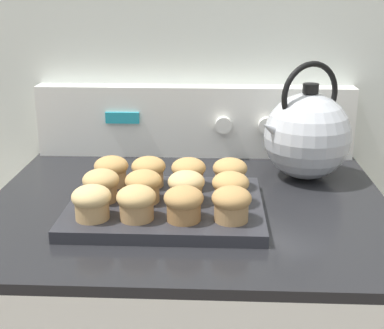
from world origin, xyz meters
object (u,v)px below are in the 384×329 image
Objects in this scene: muffin_r0_c0 at (92,202)px; muffin_r2_c3 at (230,173)px; muffin_r1_c1 at (143,185)px; muffin_r2_c0 at (111,170)px; muffin_pan at (166,207)px; muffin_r0_c3 at (232,203)px; muffin_r1_c3 at (231,187)px; muffin_r1_c0 at (101,185)px; tea_kettle at (307,135)px; muffin_r2_c1 at (149,171)px; muffin_r0_c2 at (186,203)px; muffin_r2_c2 at (191,172)px; muffin_r1_c2 at (188,186)px; muffin_r0_c1 at (136,202)px.

muffin_r2_c3 is (0.24, 0.16, 0.00)m from muffin_r0_c0.
muffin_r1_c1 is at bearing 46.36° from muffin_r0_c0.
muffin_pan is at bearing -35.25° from muffin_r2_c0.
muffin_r0_c3 is 1.00× the size of muffin_r1_c3.
muffin_r1_c0 and muffin_r1_c1 have the same top height.
muffin_r1_c3 is (0.12, -0.00, 0.04)m from muffin_pan.
muffin_r2_c1 is at bearing -159.12° from tea_kettle.
muffin_r0_c3 is 0.07m from muffin_r1_c3.
muffin_r2_c1 is at bearing 152.03° from muffin_r1_c3.
muffin_r0_c2 is 1.00× the size of muffin_r1_c1.
muffin_r0_c0 is 1.00× the size of muffin_r0_c3.
muffin_r0_c2 and muffin_r1_c3 have the same top height.
muffin_r1_c0 is at bearing 178.99° from muffin_r1_c3.
tea_kettle is at bearing 49.53° from muffin_r0_c2.
muffin_r1_c1 is (-0.04, 0.00, 0.04)m from muffin_pan.
muffin_r0_c0 is at bearing -135.33° from muffin_r2_c2.
muffin_r1_c0 is 1.00× the size of muffin_r2_c0.
muffin_pan is 0.36m from tea_kettle.
muffin_r0_c3 is 0.11m from muffin_r1_c2.
muffin_r1_c1 is 0.16m from muffin_r1_c3.
muffin_r0_c3 and muffin_r2_c0 have the same top height.
muffin_r2_c1 is at bearing 135.16° from muffin_r0_c3.
muffin_r1_c3 is (0.24, 0.08, 0.00)m from muffin_r0_c0.
muffin_r1_c3 is at bearing -1.25° from muffin_r1_c2.
muffin_r2_c1 reaches higher than muffin_pan.
muffin_r0_c2 is 0.11m from muffin_r1_c3.
muffin_r0_c2 is at bearing -89.15° from muffin_r1_c2.
muffin_pan is at bearing 178.56° from muffin_r1_c3.
muffin_r1_c0 is (-0.08, 0.08, 0.00)m from muffin_r0_c1.
muffin_r0_c0 is at bearing -146.01° from muffin_r2_c3.
muffin_r0_c1 is 0.27× the size of tea_kettle.
muffin_r2_c2 is (0.08, 0.08, 0.00)m from muffin_r1_c1.
muffin_pan is 0.06m from muffin_r1_c2.
muffin_r0_c3 is 1.00× the size of muffin_r1_c0.
muffin_r2_c1 is (0.00, 0.16, 0.00)m from muffin_r0_c1.
muffin_r1_c1 is (0.00, 0.08, 0.00)m from muffin_r0_c1.
muffin_r2_c2 is at bearing -152.07° from tea_kettle.
muffin_r2_c3 is at bearing 1.31° from muffin_r2_c2.
muffin_r2_c0 is 0.42m from tea_kettle.
muffin_r1_c1 and muffin_r2_c1 have the same top height.
muffin_r0_c3 is 1.00× the size of muffin_r1_c2.
muffin_r0_c0 is at bearing -179.03° from muffin_r0_c3.
muffin_r0_c3 is 1.00× the size of muffin_r1_c1.
muffin_r2_c0 is (0.00, 0.16, 0.00)m from muffin_r0_c0.
tea_kettle is at bearing 37.45° from muffin_r2_c3.
muffin_r1_c1 is at bearing -47.40° from muffin_r2_c0.
muffin_r2_c2 is at bearing -1.54° from muffin_r2_c0.
tea_kettle is (0.17, 0.28, 0.04)m from muffin_r0_c3.
muffin_r0_c2 and muffin_r0_c3 have the same top height.
muffin_r0_c0 is 0.08m from muffin_r1_c0.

